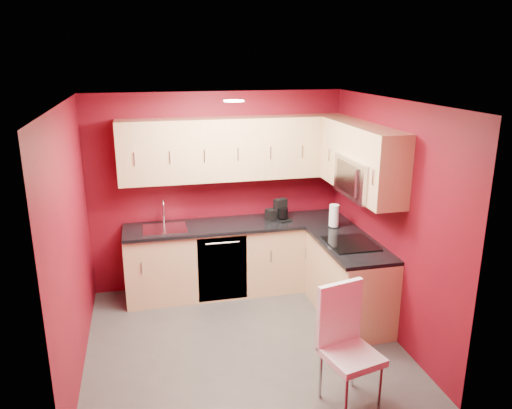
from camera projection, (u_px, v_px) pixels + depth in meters
name	position (u px, v px, depth m)	size (l,w,h in m)	color
floor	(242.00, 340.00, 5.32)	(3.20, 3.20, 0.00)	#444240
ceiling	(240.00, 102.00, 4.60)	(3.20, 3.20, 0.00)	white
wall_back	(218.00, 191.00, 6.36)	(3.20, 3.20, 0.00)	maroon
wall_front	(283.00, 298.00, 3.56)	(3.20, 3.20, 0.00)	maroon
wall_left	(72.00, 243.00, 4.61)	(3.00, 3.00, 0.00)	maroon
wall_right	(388.00, 218.00, 5.31)	(3.00, 3.00, 0.00)	maroon
base_cabinets_back	(238.00, 258.00, 6.35)	(2.80, 0.60, 0.87)	tan
base_cabinets_right	(348.00, 281.00, 5.71)	(0.60, 1.30, 0.87)	tan
countertop_back	(238.00, 225.00, 6.21)	(2.80, 0.63, 0.04)	black
countertop_right	(350.00, 244.00, 5.56)	(0.63, 1.27, 0.04)	black
upper_cabinets_back	(235.00, 148.00, 6.07)	(2.80, 0.35, 0.75)	tan
upper_cabinets_right	(359.00, 152.00, 5.50)	(0.35, 1.55, 0.75)	tan
microwave	(365.00, 178.00, 5.33)	(0.42, 0.76, 0.42)	silver
cooktop	(351.00, 243.00, 5.52)	(0.50, 0.55, 0.01)	black
sink	(165.00, 225.00, 6.01)	(0.52, 0.42, 0.35)	silver
dishwasher_front	(223.00, 269.00, 6.03)	(0.60, 0.02, 0.82)	black
downlight	(234.00, 101.00, 4.88)	(0.20, 0.20, 0.01)	white
coffee_maker	(283.00, 210.00, 6.26)	(0.16, 0.22, 0.27)	black
napkin_holder	(272.00, 215.00, 6.30)	(0.13, 0.13, 0.14)	black
paper_towel	(334.00, 216.00, 6.04)	(0.16, 0.16, 0.28)	white
dining_chair	(352.00, 350.00, 4.19)	(0.43, 0.45, 1.07)	white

